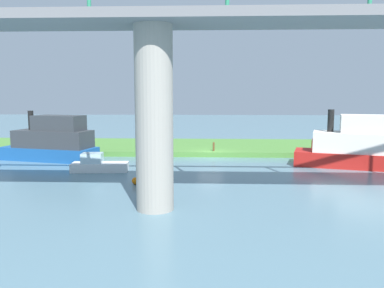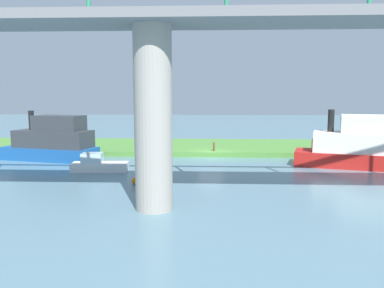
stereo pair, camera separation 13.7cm
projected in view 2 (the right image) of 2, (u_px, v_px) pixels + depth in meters
ground_plane at (211, 157)px, 39.11m from camera, size 160.00×160.00×0.00m
grassy_bank at (211, 147)px, 45.02m from camera, size 80.00×12.00×0.50m
bridge_pylon at (153, 120)px, 20.90m from camera, size 2.06×2.06×9.99m
bridge_span at (152, 15)px, 20.21m from camera, size 55.68×4.30×3.25m
person_on_bank at (159, 142)px, 42.02m from camera, size 0.47×0.47×1.39m
mooring_post at (214, 147)px, 39.99m from camera, size 0.20×0.20×0.90m
pontoon_yellow at (358, 146)px, 33.62m from camera, size 10.34×5.90×5.02m
motorboat_red at (52, 142)px, 37.41m from camera, size 9.77×5.13×4.76m
houseboat_blue at (98, 165)px, 32.04m from camera, size 4.71×1.99×1.53m
marker_buoy at (135, 181)px, 27.44m from camera, size 0.50×0.50×0.50m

